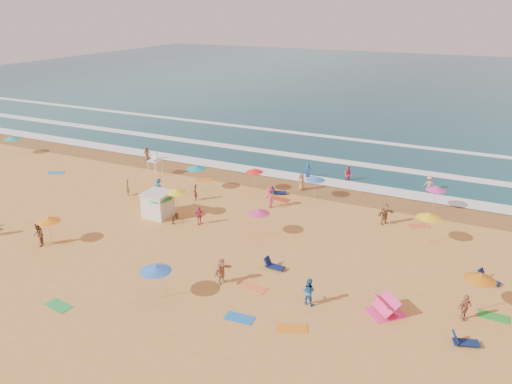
% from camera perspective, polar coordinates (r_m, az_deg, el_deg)
% --- Properties ---
extents(ground, '(220.00, 220.00, 0.00)m').
position_cam_1_polar(ground, '(38.80, -4.39, -4.84)').
color(ground, gold).
rests_on(ground, ground).
extents(ocean, '(220.00, 140.00, 0.18)m').
position_cam_1_polar(ocean, '(116.59, 17.39, 11.72)').
color(ocean, '#0C4756').
rests_on(ocean, ground).
extents(wet_sand, '(220.00, 220.00, 0.00)m').
position_cam_1_polar(wet_sand, '(49.10, 2.99, 0.87)').
color(wet_sand, olive).
rests_on(wet_sand, ground).
extents(surf_foam, '(200.00, 18.70, 0.05)m').
position_cam_1_polar(surf_foam, '(56.87, 6.53, 3.69)').
color(surf_foam, white).
rests_on(surf_foam, ground).
extents(cabana, '(2.00, 2.00, 2.00)m').
position_cam_1_polar(cabana, '(42.30, -11.15, -1.46)').
color(cabana, white).
rests_on(cabana, ground).
extents(cabana_roof, '(2.20, 2.20, 0.12)m').
position_cam_1_polar(cabana_roof, '(41.92, -11.25, -0.12)').
color(cabana_roof, silver).
rests_on(cabana_roof, cabana).
extents(bicycle, '(0.98, 1.63, 0.81)m').
position_cam_1_polar(bicycle, '(41.25, -9.22, -2.82)').
color(bicycle, black).
rests_on(bicycle, ground).
extents(lifeguard_stand, '(1.20, 1.20, 2.10)m').
position_cam_1_polar(lifeguard_stand, '(52.52, -11.45, 3.03)').
color(lifeguard_stand, white).
rests_on(lifeguard_stand, ground).
extents(beach_umbrellas, '(67.90, 23.58, 0.79)m').
position_cam_1_polar(beach_umbrellas, '(38.61, -3.60, -1.54)').
color(beach_umbrellas, '#FF1D1A').
rests_on(beach_umbrellas, ground).
extents(loungers, '(48.26, 24.77, 0.34)m').
position_cam_1_polar(loungers, '(34.39, 1.12, -8.05)').
color(loungers, '#0E1849').
rests_on(loungers, ground).
extents(towels, '(44.16, 24.21, 0.03)m').
position_cam_1_polar(towels, '(37.50, -5.54, -5.82)').
color(towels, '#C75718').
rests_on(towels, ground).
extents(beachgoers, '(35.80, 26.22, 2.12)m').
position_cam_1_polar(beachgoers, '(41.56, 0.54, -1.74)').
color(beachgoers, '#2455A8').
rests_on(beachgoers, ground).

